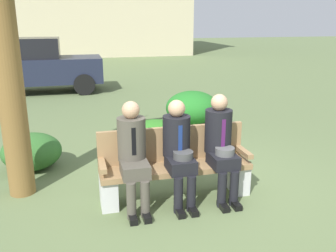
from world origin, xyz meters
The scene contains 9 objects.
ground_plane centered at (0.00, 0.00, 0.00)m, with size 80.00×80.00×0.00m, color #5B6C43.
park_bench centered at (-0.35, -0.15, 0.42)m, with size 1.90×0.44×0.90m.
seated_man_left centered at (-0.90, -0.28, 0.73)m, with size 0.34×0.72×1.30m.
seated_man_middle centered at (-0.34, -0.29, 0.71)m, with size 0.34×0.72×1.28m.
seated_man_right centered at (0.21, -0.28, 0.74)m, with size 0.34×0.72×1.33m.
shrub_near_bench centered at (0.94, 3.04, 0.36)m, with size 1.16×1.06×0.72m, color #237024.
shrub_mid_lawn centered at (-0.26, 1.42, 0.30)m, with size 0.95×0.87×0.59m, color #2C6D20.
shrub_far_lawn centered at (-2.22, 1.26, 0.28)m, with size 0.89×0.82×0.56m, color #2D6027.
parked_car_near centered at (-2.64, 7.62, 0.84)m, with size 3.91×1.71×1.68m.
Camera 1 is at (-1.50, -4.24, 2.20)m, focal length 38.51 mm.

